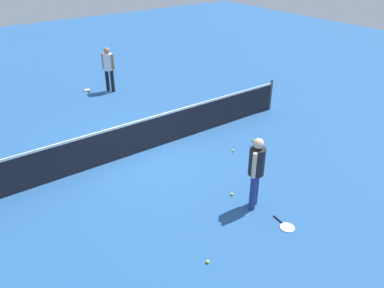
{
  "coord_description": "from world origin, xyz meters",
  "views": [
    {
      "loc": [
        -4.46,
        -8.41,
        5.34
      ],
      "look_at": [
        0.36,
        -1.81,
        0.9
      ],
      "focal_mm": 36.19,
      "sensor_mm": 36.0,
      "label": 1
    }
  ],
  "objects_px": {
    "tennis_ball_by_net": "(208,262)",
    "player_far_side": "(108,66)",
    "tennis_ball_stray_left": "(233,151)",
    "tennis_racket_far_player": "(87,90)",
    "player_near_side": "(256,168)",
    "tennis_ball_near_player": "(232,194)",
    "tennis_racket_near_player": "(286,227)",
    "tennis_ball_midcourt": "(253,140)"
  },
  "relations": [
    {
      "from": "player_far_side",
      "to": "tennis_racket_far_player",
      "type": "distance_m",
      "value": 1.38
    },
    {
      "from": "tennis_racket_near_player",
      "to": "tennis_ball_stray_left",
      "type": "distance_m",
      "value": 3.27
    },
    {
      "from": "player_far_side",
      "to": "tennis_ball_near_player",
      "type": "distance_m",
      "value": 7.97
    },
    {
      "from": "tennis_racket_near_player",
      "to": "tennis_ball_by_net",
      "type": "xyz_separation_m",
      "value": [
        -1.94,
        0.18,
        0.02
      ]
    },
    {
      "from": "player_far_side",
      "to": "tennis_ball_midcourt",
      "type": "height_order",
      "value": "player_far_side"
    },
    {
      "from": "player_far_side",
      "to": "tennis_ball_by_net",
      "type": "bearing_deg",
      "value": -105.07
    },
    {
      "from": "tennis_ball_midcourt",
      "to": "tennis_ball_stray_left",
      "type": "height_order",
      "value": "same"
    },
    {
      "from": "player_near_side",
      "to": "tennis_ball_stray_left",
      "type": "relative_size",
      "value": 25.76
    },
    {
      "from": "player_near_side",
      "to": "tennis_racket_far_player",
      "type": "height_order",
      "value": "player_near_side"
    },
    {
      "from": "player_far_side",
      "to": "tennis_ball_near_player",
      "type": "height_order",
      "value": "player_far_side"
    },
    {
      "from": "player_far_side",
      "to": "tennis_ball_stray_left",
      "type": "distance_m",
      "value": 6.46
    },
    {
      "from": "tennis_racket_near_player",
      "to": "tennis_ball_near_player",
      "type": "relative_size",
      "value": 9.04
    },
    {
      "from": "player_far_side",
      "to": "tennis_ball_near_player",
      "type": "xyz_separation_m",
      "value": [
        -0.72,
        -7.88,
        -0.98
      ]
    },
    {
      "from": "tennis_racket_near_player",
      "to": "tennis_ball_stray_left",
      "type": "xyz_separation_m",
      "value": [
        1.21,
        3.04,
        0.02
      ]
    },
    {
      "from": "tennis_racket_far_player",
      "to": "tennis_ball_near_player",
      "type": "xyz_separation_m",
      "value": [
        -0.03,
        -8.53,
        0.02
      ]
    },
    {
      "from": "player_far_side",
      "to": "tennis_ball_stray_left",
      "type": "relative_size",
      "value": 25.76
    },
    {
      "from": "tennis_ball_midcourt",
      "to": "tennis_ball_stray_left",
      "type": "bearing_deg",
      "value": -173.48
    },
    {
      "from": "player_near_side",
      "to": "tennis_ball_by_net",
      "type": "height_order",
      "value": "player_near_side"
    },
    {
      "from": "tennis_ball_near_player",
      "to": "tennis_racket_near_player",
      "type": "bearing_deg",
      "value": -83.27
    },
    {
      "from": "tennis_racket_far_player",
      "to": "tennis_ball_near_player",
      "type": "height_order",
      "value": "tennis_ball_near_player"
    },
    {
      "from": "tennis_racket_near_player",
      "to": "tennis_ball_midcourt",
      "type": "relative_size",
      "value": 9.04
    },
    {
      "from": "player_near_side",
      "to": "tennis_ball_stray_left",
      "type": "height_order",
      "value": "player_near_side"
    },
    {
      "from": "tennis_racket_near_player",
      "to": "tennis_racket_far_player",
      "type": "height_order",
      "value": "same"
    },
    {
      "from": "player_near_side",
      "to": "tennis_racket_near_player",
      "type": "xyz_separation_m",
      "value": [
        0.06,
        -0.93,
        -1.0
      ]
    },
    {
      "from": "tennis_racket_near_player",
      "to": "tennis_racket_far_player",
      "type": "distance_m",
      "value": 10.04
    },
    {
      "from": "player_far_side",
      "to": "tennis_racket_near_player",
      "type": "bearing_deg",
      "value": -93.31
    },
    {
      "from": "tennis_ball_by_net",
      "to": "player_far_side",
      "type": "bearing_deg",
      "value": 74.93
    },
    {
      "from": "tennis_ball_by_net",
      "to": "tennis_ball_stray_left",
      "type": "height_order",
      "value": "same"
    },
    {
      "from": "tennis_racket_near_player",
      "to": "tennis_ball_midcourt",
      "type": "bearing_deg",
      "value": 56.23
    },
    {
      "from": "tennis_racket_far_player",
      "to": "tennis_ball_stray_left",
      "type": "xyz_separation_m",
      "value": [
        1.36,
        -7.0,
        0.02
      ]
    },
    {
      "from": "tennis_racket_far_player",
      "to": "tennis_ball_stray_left",
      "type": "distance_m",
      "value": 7.13
    },
    {
      "from": "tennis_ball_near_player",
      "to": "tennis_ball_stray_left",
      "type": "distance_m",
      "value": 2.07
    },
    {
      "from": "tennis_racket_far_player",
      "to": "tennis_ball_stray_left",
      "type": "height_order",
      "value": "tennis_ball_stray_left"
    },
    {
      "from": "tennis_ball_near_player",
      "to": "tennis_ball_midcourt",
      "type": "bearing_deg",
      "value": 35.67
    },
    {
      "from": "player_near_side",
      "to": "tennis_racket_near_player",
      "type": "relative_size",
      "value": 2.85
    },
    {
      "from": "tennis_ball_midcourt",
      "to": "player_far_side",
      "type": "bearing_deg",
      "value": 103.99
    },
    {
      "from": "tennis_racket_near_player",
      "to": "tennis_ball_near_player",
      "type": "bearing_deg",
      "value": 96.73
    },
    {
      "from": "tennis_ball_near_player",
      "to": "player_far_side",
      "type": "bearing_deg",
      "value": 84.77
    },
    {
      "from": "tennis_ball_by_net",
      "to": "tennis_ball_midcourt",
      "type": "xyz_separation_m",
      "value": [
        4.04,
        2.96,
        0.0
      ]
    },
    {
      "from": "player_near_side",
      "to": "tennis_racket_near_player",
      "type": "distance_m",
      "value": 1.36
    },
    {
      "from": "tennis_racket_near_player",
      "to": "tennis_ball_by_net",
      "type": "bearing_deg",
      "value": 174.72
    },
    {
      "from": "tennis_racket_far_player",
      "to": "tennis_racket_near_player",
      "type": "bearing_deg",
      "value": -89.14
    }
  ]
}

